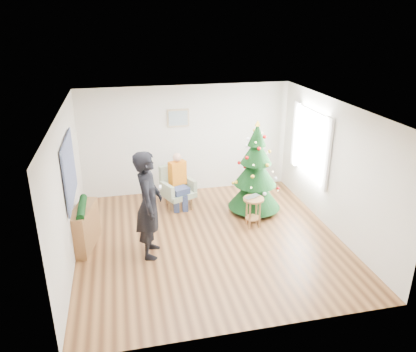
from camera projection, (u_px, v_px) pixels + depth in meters
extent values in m
plane|color=brown|center=(210.00, 240.00, 7.90)|extent=(5.00, 5.00, 0.00)
plane|color=white|center=(210.00, 108.00, 6.94)|extent=(5.00, 5.00, 0.00)
plane|color=silver|center=(187.00, 140.00, 9.69)|extent=(5.00, 0.00, 5.00)
plane|color=silver|center=(253.00, 250.00, 5.15)|extent=(5.00, 0.00, 5.00)
plane|color=silver|center=(67.00, 190.00, 6.92)|extent=(0.00, 5.00, 5.00)
plane|color=silver|center=(334.00, 168.00, 7.92)|extent=(0.00, 5.00, 5.00)
cube|color=white|center=(311.00, 143.00, 8.75)|extent=(0.04, 1.30, 1.40)
cube|color=white|center=(326.00, 154.00, 8.06)|extent=(0.05, 0.25, 1.50)
cube|color=white|center=(295.00, 134.00, 9.42)|extent=(0.05, 0.25, 1.50)
cylinder|color=#3F2816|center=(254.00, 205.00, 9.04)|extent=(0.09, 0.09, 0.26)
cone|color=black|center=(255.00, 191.00, 8.91)|extent=(1.15, 1.15, 0.75)
cone|color=black|center=(256.00, 170.00, 8.73)|extent=(0.92, 0.92, 0.66)
cone|color=black|center=(256.00, 150.00, 8.56)|extent=(0.67, 0.67, 0.57)
cone|color=black|center=(257.00, 134.00, 8.43)|extent=(0.39, 0.39, 0.49)
cone|color=gold|center=(258.00, 123.00, 8.34)|extent=(0.12, 0.12, 0.12)
cylinder|color=brown|center=(254.00, 199.00, 8.20)|extent=(0.42, 0.42, 0.04)
cylinder|color=brown|center=(253.00, 218.00, 8.35)|extent=(0.32, 0.32, 0.02)
imported|color=silver|center=(254.00, 198.00, 8.19)|extent=(0.41, 0.35, 0.03)
cube|color=gray|center=(179.00, 194.00, 9.16)|extent=(0.81, 0.78, 0.12)
cube|color=gray|center=(172.00, 176.00, 9.23)|extent=(0.62, 0.35, 0.60)
cube|color=gray|center=(167.00, 191.00, 8.94)|extent=(0.28, 0.49, 0.30)
cube|color=gray|center=(190.00, 184.00, 9.26)|extent=(0.28, 0.49, 0.30)
cube|color=navy|center=(179.00, 190.00, 9.04)|extent=(0.48, 0.49, 0.14)
cube|color=orange|center=(177.00, 173.00, 9.10)|extent=(0.42, 0.33, 0.55)
sphere|color=tan|center=(177.00, 157.00, 8.94)|extent=(0.20, 0.20, 0.20)
imported|color=black|center=(149.00, 205.00, 7.09)|extent=(0.59, 0.79, 1.98)
cube|color=white|center=(160.00, 187.00, 6.99)|extent=(0.06, 0.13, 0.04)
cube|color=brown|center=(84.00, 228.00, 7.54)|extent=(0.52, 1.04, 0.80)
cylinder|color=black|center=(82.00, 207.00, 7.39)|extent=(0.14, 0.90, 0.14)
cube|color=black|center=(69.00, 170.00, 7.11)|extent=(0.03, 1.50, 1.15)
cube|color=tan|center=(178.00, 118.00, 9.41)|extent=(0.52, 0.03, 0.42)
cube|color=gray|center=(178.00, 118.00, 9.39)|extent=(0.44, 0.02, 0.34)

